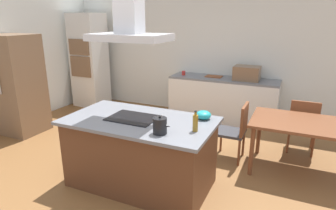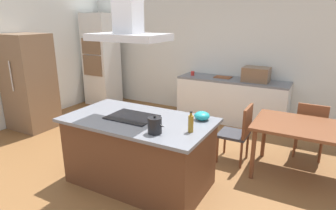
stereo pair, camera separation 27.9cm
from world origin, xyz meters
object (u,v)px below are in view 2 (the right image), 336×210
object	(u,v)px
refrigerator	(29,82)
dining_table	(309,132)
tea_kettle	(155,125)
wall_oven_stack	(101,60)
olive_oil_bottle	(191,123)
cutting_board	(223,77)
cooktop	(132,117)
chair_facing_back_wall	(311,127)
chair_at_left_end	(239,130)
mixing_bowl	(202,116)
coffee_mug_red	(193,73)
countertop_microwave	(256,74)
range_hood	(128,18)

from	to	relation	value
refrigerator	dining_table	world-z (taller)	refrigerator
tea_kettle	wall_oven_stack	distance (m)	4.44
olive_oil_bottle	cutting_board	world-z (taller)	olive_oil_bottle
cooktop	chair_facing_back_wall	world-z (taller)	cooktop
olive_oil_bottle	chair_at_left_end	bearing A→B (deg)	79.93
olive_oil_bottle	mixing_bowl	world-z (taller)	olive_oil_bottle
mixing_bowl	coffee_mug_red	xyz separation A→B (m)	(-1.24, 2.50, -0.01)
cooktop	countertop_microwave	size ratio (longest dim) A/B	1.20
olive_oil_bottle	wall_oven_stack	size ratio (longest dim) A/B	0.11
mixing_bowl	chair_at_left_end	distance (m)	0.99
tea_kettle	cutting_board	world-z (taller)	tea_kettle
cutting_board	chair_facing_back_wall	world-z (taller)	cutting_board
chair_at_left_end	tea_kettle	bearing A→B (deg)	-110.36
range_hood	wall_oven_stack	bearing A→B (deg)	136.68
cooktop	chair_facing_back_wall	bearing A→B (deg)	43.01
chair_at_left_end	refrigerator	bearing A→B (deg)	-172.43
tea_kettle	olive_oil_bottle	bearing A→B (deg)	33.86
wall_oven_stack	refrigerator	world-z (taller)	wall_oven_stack
tea_kettle	mixing_bowl	world-z (taller)	tea_kettle
tea_kettle	chair_facing_back_wall	world-z (taller)	tea_kettle
refrigerator	range_hood	xyz separation A→B (m)	(2.89, -0.66, 1.19)
mixing_bowl	coffee_mug_red	distance (m)	2.79
olive_oil_bottle	wall_oven_stack	world-z (taller)	wall_oven_stack
wall_oven_stack	range_hood	distance (m)	3.99
countertop_microwave	cooktop	bearing A→B (deg)	-107.28
tea_kettle	dining_table	size ratio (longest dim) A/B	0.15
cutting_board	wall_oven_stack	xyz separation A→B (m)	(-3.02, -0.28, 0.19)
countertop_microwave	wall_oven_stack	bearing A→B (deg)	-176.39
coffee_mug_red	olive_oil_bottle	bearing A→B (deg)	-66.27
wall_oven_stack	range_hood	size ratio (longest dim) A/B	2.44
olive_oil_bottle	dining_table	bearing A→B (deg)	48.01
olive_oil_bottle	dining_table	distance (m)	1.74
tea_kettle	refrigerator	distance (m)	3.54
refrigerator	chair_facing_back_wall	bearing A→B (deg)	13.73
cooktop	chair_at_left_end	size ratio (longest dim) A/B	0.67
tea_kettle	coffee_mug_red	world-z (taller)	tea_kettle
refrigerator	chair_facing_back_wall	size ratio (longest dim) A/B	2.04
cutting_board	chair_at_left_end	xyz separation A→B (m)	(0.86, -1.74, -0.40)
coffee_mug_red	chair_at_left_end	world-z (taller)	coffee_mug_red
wall_oven_stack	chair_at_left_end	size ratio (longest dim) A/B	2.47
cutting_board	tea_kettle	bearing A→B (deg)	-84.62
range_hood	chair_at_left_end	bearing A→B (deg)	47.95
wall_oven_stack	chair_facing_back_wall	xyz separation A→B (m)	(4.79, -0.79, -0.59)
coffee_mug_red	dining_table	distance (m)	2.95
countertop_microwave	range_hood	world-z (taller)	range_hood
olive_oil_bottle	countertop_microwave	distance (m)	2.96
olive_oil_bottle	wall_oven_stack	bearing A→B (deg)	143.30
cooktop	coffee_mug_red	size ratio (longest dim) A/B	6.67
coffee_mug_red	range_hood	size ratio (longest dim) A/B	0.10
mixing_bowl	wall_oven_stack	distance (m)	4.29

